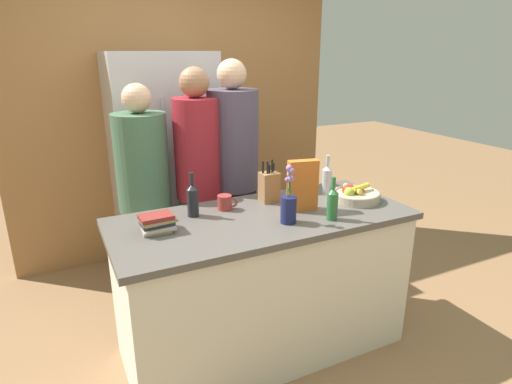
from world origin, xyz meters
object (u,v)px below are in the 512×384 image
Objects in this scene: person_at_sink at (144,191)px; person_in_red_tee at (233,169)px; bottle_oil at (332,203)px; bottle_vinegar at (193,199)px; refrigerator at (165,166)px; coffee_mug at (225,202)px; fruit_bowl at (355,194)px; knife_block at (269,186)px; cereal_box at (303,185)px; bottle_wine at (327,178)px; flower_vase at (289,205)px; person_in_blue at (198,177)px; book_stack at (157,223)px.

person_at_sink is 0.67m from person_in_red_tee.
bottle_vinegar is (-0.71, 0.41, 0.00)m from bottle_oil.
refrigerator reaches higher than person_at_sink.
fruit_bowl is at bearing -14.79° from coffee_mug.
person_in_red_tee is at bearing 93.10° from knife_block.
cereal_box reaches higher than bottle_wine.
refrigerator is 1.46m from bottle_wine.
coffee_mug is 0.61m from person_in_red_tee.
bottle_wine is 0.16× the size of person_at_sink.
flower_vase reaches higher than bottle_oil.
fruit_bowl is 1.44m from person_at_sink.
refrigerator is at bearing 108.21° from knife_block.
knife_block is at bearing 3.85° from bottle_vinegar.
bottle_vinegar is (-0.53, -0.04, 0.01)m from knife_block.
coffee_mug is 0.07× the size of person_in_red_tee.
person_in_red_tee is at bearing -19.55° from person_in_blue.
refrigerator is 1.03× the size of person_in_red_tee.
person_at_sink is at bearing -116.21° from refrigerator.
knife_block is 0.32m from coffee_mug.
cereal_box is 1.22× the size of bottle_oil.
cereal_box is at bearing -17.03° from bottle_vinegar.
fruit_bowl is 0.98× the size of cereal_box.
knife_block is at bearing 175.74° from bottle_wine.
coffee_mug is 0.44× the size of bottle_vinegar.
bottle_oil is 1.06m from person_in_blue.
flower_vase is at bearing -88.26° from person_in_red_tee.
refrigerator reaches higher than bottle_vinegar.
flower_vase is 1.33× the size of bottle_oil.
person_in_blue is (0.46, 0.66, 0.03)m from book_stack.
bottle_wine is at bearing 34.30° from flower_vase.
person_at_sink is at bearing 105.92° from bottle_vinegar.
bottle_wine is at bearing 112.38° from fruit_bowl.
cereal_box reaches higher than book_stack.
cereal_box is (0.49, -1.40, 0.15)m from refrigerator.
book_stack is 0.29m from bottle_vinegar.
fruit_bowl is at bearing -0.75° from cereal_box.
bottle_vinegar is 1.00× the size of bottle_wine.
person_in_red_tee reaches higher than bottle_oil.
book_stack is (-0.89, 0.06, -0.11)m from cereal_box.
person_at_sink is (-0.62, 0.92, -0.10)m from flower_vase.
cereal_box is at bearing -26.96° from person_at_sink.
refrigerator is 0.69m from person_in_blue.
knife_block is at bearing 115.25° from cereal_box.
fruit_bowl is at bearing -57.44° from refrigerator.
flower_vase is at bearing 164.49° from bottle_oil.
person_at_sink is (0.08, 0.72, -0.04)m from book_stack.
cereal_box is 0.38m from bottle_wine.
person_at_sink is 0.92× the size of person_in_red_tee.
book_stack is at bearing -106.26° from refrigerator.
person_at_sink is (-0.17, 0.58, -0.10)m from bottle_vinegar.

